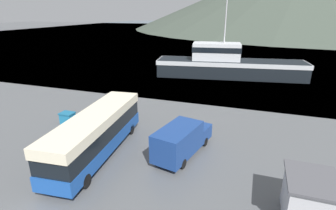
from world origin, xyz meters
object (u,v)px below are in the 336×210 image
(storage_bin, at_px, (68,118))
(small_boat, at_px, (177,62))
(tour_bus, at_px, (97,132))
(fishing_boat, at_px, (227,64))
(dock_kiosk, at_px, (309,199))
(delivery_van, at_px, (182,139))

(storage_bin, distance_m, small_boat, 30.64)
(tour_bus, distance_m, storage_bin, 7.24)
(small_boat, bearing_deg, fishing_boat, -13.86)
(dock_kiosk, relative_size, small_boat, 0.45)
(dock_kiosk, bearing_deg, storage_bin, 162.53)
(storage_bin, xyz_separation_m, small_boat, (1.42, 30.61, -0.03))
(storage_bin, bearing_deg, dock_kiosk, -17.47)
(fishing_boat, distance_m, storage_bin, 26.75)
(tour_bus, xyz_separation_m, storage_bin, (-5.94, 3.94, -1.27))
(fishing_boat, xyz_separation_m, storage_bin, (-11.92, -23.91, -1.48))
(fishing_boat, height_order, storage_bin, fishing_boat)
(delivery_van, xyz_separation_m, dock_kiosk, (7.80, -4.15, -0.01))
(storage_bin, distance_m, dock_kiosk, 20.60)
(storage_bin, relative_size, small_boat, 0.19)
(tour_bus, bearing_deg, storage_bin, 140.97)
(tour_bus, xyz_separation_m, small_boat, (-4.52, 34.55, -1.29))
(tour_bus, height_order, dock_kiosk, tour_bus)
(small_boat, bearing_deg, dock_kiosk, -44.96)
(delivery_van, height_order, small_boat, delivery_van)
(delivery_van, relative_size, fishing_boat, 0.27)
(fishing_boat, relative_size, storage_bin, 18.27)
(tour_bus, relative_size, fishing_boat, 0.47)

